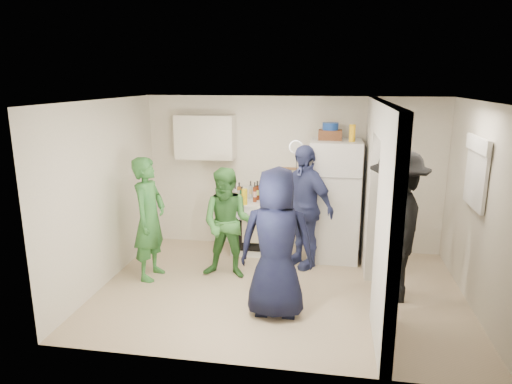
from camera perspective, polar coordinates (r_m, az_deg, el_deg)
floor at (r=6.26m, az=2.96°, el=-12.20°), size 4.80×4.80×0.00m
wall_back at (r=7.47m, az=4.57°, el=2.26°), size 4.80×0.00×4.80m
wall_front at (r=4.22m, az=0.51°, el=-7.02°), size 4.80×0.00×4.80m
wall_left at (r=6.53m, az=-18.32°, el=-0.14°), size 0.00×3.40×3.40m
wall_right at (r=6.06m, az=26.29°, el=-1.94°), size 0.00×3.40×3.40m
ceiling at (r=5.63m, az=3.28°, el=11.29°), size 4.80×4.80×0.00m
partition_pier_back at (r=6.88m, az=14.13°, el=0.86°), size 0.12×1.20×2.50m
partition_pier_front at (r=4.77m, az=16.11°, el=-5.05°), size 0.12×1.20×2.50m
partition_header at (r=5.64m, az=15.61°, el=8.78°), size 0.12×1.00×0.40m
stove at (r=7.44m, az=-0.20°, el=-4.33°), size 0.71×0.60×0.85m
upper_cabinet at (r=7.44m, az=-6.34°, el=6.86°), size 0.95×0.34×0.70m
fridge at (r=7.17m, az=9.73°, el=-1.02°), size 0.77×0.74×1.86m
wicker_basket at (r=7.03m, az=9.25°, el=7.06°), size 0.35×0.25×0.15m
blue_bowl at (r=7.02m, az=9.29°, el=8.11°), size 0.24×0.24×0.11m
yellow_cup_stack_top at (r=6.88m, az=11.94°, el=7.21°), size 0.09×0.09×0.25m
wall_clock at (r=7.37m, az=5.01°, el=5.64°), size 0.22×0.02×0.22m
spice_shelf at (r=7.40m, az=4.55°, el=2.94°), size 0.35×0.08×0.03m
nook_window at (r=6.16m, az=26.00°, el=2.15°), size 0.03×0.70×0.80m
nook_window_frame at (r=6.15m, az=25.86°, el=2.16°), size 0.04×0.76×0.86m
nook_valance at (r=6.09m, az=25.98°, el=5.39°), size 0.04×0.82×0.18m
yellow_cup_stack_stove at (r=7.09m, az=-1.45°, el=-0.60°), size 0.09×0.09×0.25m
red_cup at (r=7.07m, az=1.29°, el=-1.19°), size 0.09×0.09×0.12m
person_green_left at (r=6.53m, az=-13.17°, el=-3.26°), size 0.47×0.67×1.74m
person_green_center at (r=6.41m, az=-3.50°, el=-3.97°), size 0.79×0.62×1.58m
person_denim at (r=6.80m, az=5.95°, el=-1.80°), size 1.12×1.03×1.84m
person_navy at (r=5.34m, az=2.57°, el=-6.42°), size 0.89×0.59×1.80m
person_nook at (r=5.98m, az=17.11°, el=-4.05°), size 0.74×1.27×1.95m
bottle_a at (r=7.45m, az=-2.11°, el=0.18°), size 0.07×0.07×0.27m
bottle_b at (r=7.23m, az=-1.78°, el=-0.29°), size 0.07×0.07×0.26m
bottle_c at (r=7.45m, az=-0.68°, el=0.28°), size 0.06×0.06×0.29m
bottle_d at (r=7.24m, az=-0.15°, el=-0.01°), size 0.06×0.06×0.32m
bottle_e at (r=7.45m, az=0.73°, el=0.12°), size 0.06×0.06×0.25m
bottle_f at (r=7.27m, az=1.38°, el=-0.06°), size 0.07×0.07×0.30m
bottle_g at (r=7.39m, az=1.99°, el=0.16°), size 0.08×0.08×0.29m
bottle_h at (r=7.23m, az=-2.61°, el=-0.16°), size 0.06×0.06×0.29m
bottle_i at (r=7.36m, az=0.16°, el=0.20°), size 0.07×0.07×0.32m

